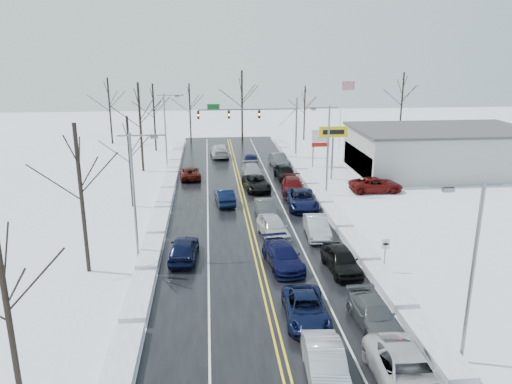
{
  "coord_description": "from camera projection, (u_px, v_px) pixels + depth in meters",
  "views": [
    {
      "loc": [
        -3.27,
        -37.59,
        14.59
      ],
      "look_at": [
        0.68,
        3.2,
        2.5
      ],
      "focal_mm": 35.0,
      "sensor_mm": 36.0,
      "label": 1
    }
  ],
  "objects": [
    {
      "name": "tree_far_d",
      "position": [
        305.0,
        102.0,
        78.41
      ],
      "size": [
        3.4,
        3.4,
        8.5
      ],
      "color": "#2D231C",
      "rests_on": "ground"
    },
    {
      "name": "streetlight_ne",
      "position": [
        326.0,
        143.0,
        49.13
      ],
      "size": [
        3.2,
        0.25,
        9.0
      ],
      "color": "slate",
      "rests_on": "ground"
    },
    {
      "name": "queued_car_4",
      "position": [
        273.0,
        237.0,
        39.46
      ],
      "size": [
        2.56,
        5.09,
        1.66
      ],
      "primitive_type": "imported",
      "rotation": [
        0.0,
        0.0,
        0.13
      ],
      "color": "silver",
      "rests_on": "ground"
    },
    {
      "name": "parked_car_1",
      "position": [
        384.0,
        175.0,
        58.15
      ],
      "size": [
        2.54,
        5.72,
        1.63
      ],
      "primitive_type": "imported",
      "rotation": [
        0.0,
        0.0,
        -0.05
      ],
      "color": "#3F4144",
      "rests_on": "ground"
    },
    {
      "name": "tree_left_b",
      "position": [
        79.0,
        170.0,
        31.55
      ],
      "size": [
        4.0,
        4.0,
        10.0
      ],
      "color": "#2D231C",
      "rests_on": "ground"
    },
    {
      "name": "used_vehicles_sign",
      "position": [
        321.0,
        141.0,
        61.35
      ],
      "size": [
        2.2,
        0.22,
        4.65
      ],
      "color": "slate",
      "rests_on": "ground"
    },
    {
      "name": "road_surface",
      "position": [
        249.0,
        224.0,
        42.23
      ],
      "size": [
        14.0,
        84.0,
        0.01
      ],
      "primitive_type": "cube",
      "color": "black",
      "rests_on": "ground"
    },
    {
      "name": "parked_car_0",
      "position": [
        375.0,
        192.0,
        51.65
      ],
      "size": [
        5.48,
        2.54,
        1.52
      ],
      "primitive_type": "imported",
      "rotation": [
        0.0,
        0.0,
        1.57
      ],
      "color": "#530D0B",
      "rests_on": "ground"
    },
    {
      "name": "queued_car_17",
      "position": [
        278.0,
        166.0,
        62.6
      ],
      "size": [
        2.15,
        4.97,
        1.59
      ],
      "primitive_type": "imported",
      "rotation": [
        0.0,
        0.0,
        0.1
      ],
      "color": "#44464A",
      "rests_on": "ground"
    },
    {
      "name": "tires_plus_sign",
      "position": [
        333.0,
        136.0,
        55.15
      ],
      "size": [
        3.2,
        0.34,
        6.0
      ],
      "color": "slate",
      "rests_on": "ground"
    },
    {
      "name": "streetlight_se",
      "position": [
        470.0,
        260.0,
        22.4
      ],
      "size": [
        3.2,
        0.25,
        9.0
      ],
      "color": "slate",
      "rests_on": "ground"
    },
    {
      "name": "queued_car_8",
      "position": [
        251.0,
        167.0,
        62.09
      ],
      "size": [
        2.24,
        4.77,
        1.58
      ],
      "primitive_type": "imported",
      "rotation": [
        0.0,
        0.0,
        -0.08
      ],
      "color": "black",
      "rests_on": "ground"
    },
    {
      "name": "snow_bank_left",
      "position": [
        159.0,
        228.0,
        41.53
      ],
      "size": [
        1.46,
        72.0,
        0.61
      ],
      "primitive_type": "cube",
      "color": "white",
      "rests_on": "ground"
    },
    {
      "name": "tree_far_a",
      "position": [
        109.0,
        98.0,
        74.87
      ],
      "size": [
        4.0,
        4.0,
        10.0
      ],
      "color": "#2D231C",
      "rests_on": "ground"
    },
    {
      "name": "queued_car_2",
      "position": [
        305.0,
        320.0,
        27.59
      ],
      "size": [
        2.5,
        5.05,
        1.38
      ],
      "primitive_type": "imported",
      "rotation": [
        0.0,
        0.0,
        -0.04
      ],
      "color": "black",
      "rests_on": "ground"
    },
    {
      "name": "tree_left_e",
      "position": [
        154.0,
        104.0,
        69.9
      ],
      "size": [
        3.8,
        3.8,
        9.5
      ],
      "color": "#2D231C",
      "rests_on": "ground"
    },
    {
      "name": "queued_car_12",
      "position": [
        341.0,
        271.0,
        33.57
      ],
      "size": [
        2.18,
        4.81,
        1.6
      ],
      "primitive_type": "imported",
      "rotation": [
        0.0,
        0.0,
        0.06
      ],
      "color": "black",
      "rests_on": "ground"
    },
    {
      "name": "tree_left_c",
      "position": [
        129.0,
        144.0,
        45.31
      ],
      "size": [
        3.4,
        3.4,
        8.5
      ],
      "color": "#2D231C",
      "rests_on": "ground"
    },
    {
      "name": "tree_left_d",
      "position": [
        139.0,
        110.0,
        58.21
      ],
      "size": [
        4.2,
        4.2,
        10.5
      ],
      "color": "#2D231C",
      "rests_on": "ground"
    },
    {
      "name": "queued_car_15",
      "position": [
        293.0,
        194.0,
        51.03
      ],
      "size": [
        2.73,
        5.61,
        1.57
      ],
      "primitive_type": "imported",
      "rotation": [
        0.0,
        0.0,
        -0.1
      ],
      "color": "#48090A",
      "rests_on": "ground"
    },
    {
      "name": "speed_limit_sign",
      "position": [
        385.0,
        249.0,
        32.98
      ],
      "size": [
        0.55,
        0.09,
        2.35
      ],
      "color": "slate",
      "rests_on": "ground"
    },
    {
      "name": "traffic_signal_mast",
      "position": [
        259.0,
        117.0,
        65.81
      ],
      "size": [
        13.28,
        0.39,
        8.0
      ],
      "color": "slate",
      "rests_on": "ground"
    },
    {
      "name": "queued_car_13",
      "position": [
        316.0,
        236.0,
        39.68
      ],
      "size": [
        1.93,
        4.85,
        1.57
      ],
      "primitive_type": "imported",
      "rotation": [
        0.0,
        0.0,
        -0.06
      ],
      "color": "#A6A8AE",
      "rests_on": "ground"
    },
    {
      "name": "parked_car_2",
      "position": [
        354.0,
        165.0,
        63.18
      ],
      "size": [
        1.9,
        4.6,
        1.56
      ],
      "primitive_type": "imported",
      "rotation": [
        0.0,
        0.0,
        3.13
      ],
      "color": "black",
      "rests_on": "ground"
    },
    {
      "name": "queued_car_7",
      "position": [
        252.0,
        178.0,
        56.81
      ],
      "size": [
        2.3,
        5.51,
        1.59
      ],
      "primitive_type": "imported",
      "rotation": [
        0.0,
        0.0,
        0.01
      ],
      "color": "#9A9DA2",
      "rests_on": "ground"
    },
    {
      "name": "queued_car_5",
      "position": [
        265.0,
        216.0,
        44.2
      ],
      "size": [
        1.61,
        4.46,
        1.46
      ],
      "primitive_type": "imported",
      "rotation": [
        0.0,
        0.0,
        0.01
      ],
      "color": "#393C3E",
      "rests_on": "ground"
    },
    {
      "name": "oncoming_car_2",
      "position": [
        220.0,
        157.0,
        67.93
      ],
      "size": [
        2.74,
        5.96,
        1.69
      ],
      "primitive_type": "imported",
      "rotation": [
        0.0,
        0.0,
        3.21
      ],
      "color": "silver",
      "rests_on": "ground"
    },
    {
      "name": "oncoming_car_0",
      "position": [
        225.0,
        204.0,
        47.75
      ],
      "size": [
        2.0,
        4.65,
        1.49
      ],
      "primitive_type": "imported",
      "rotation": [
        0.0,
        0.0,
        3.24
      ],
      "color": "black",
      "rests_on": "ground"
    },
    {
      "name": "dealership_building",
      "position": [
        440.0,
        150.0,
        58.97
      ],
      "size": [
        20.4,
        12.4,
        5.3
      ],
      "color": "#A2A39E",
      "rests_on": "ground"
    },
    {
      "name": "oncoming_car_1",
      "position": [
        190.0,
        179.0,
        56.79
      ],
      "size": [
        2.58,
        4.94,
        1.33
      ],
      "primitive_type": "imported",
      "rotation": [
        0.0,
        0.0,
        3.22
      ],
      "color": "#460E09",
      "rests_on": "ground"
    },
    {
      "name": "tree_far_b",
      "position": [
        190.0,
        101.0,
        77.13
      ],
      "size": [
        3.6,
        3.6,
        9.0
      ],
      "color": "#2D231C",
      "rests_on": "ground"
    },
    {
      "name": "tree_far_e",
      "position": [
        403.0,
        92.0,
        79.97
      ],
      "size": [
        4.2,
        4.2,
        10.5
      ],
      "color": "#2D231C",
      "rests_on": "ground"
    },
    {
      "name": "streetlight_nw",
      "position": [
        167.0,
        124.0,
        60.96
      ],
      "size": [
        3.2,
        0.25,
        9.0
      ],
      "color": "slate",
      "rests_on": "ground"
    },
    {
      "name": "queued_car_16",
      "position": [
        285.0,
        179.0,
        56.6
      ],
      "size": [
        2.32,
        4.92,
        1.63
      ],
      "primitive_type": "imported",
      "rotation": [
        0.0,
        0.0,
        0.09
      ],
      "color": "black",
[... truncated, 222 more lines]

